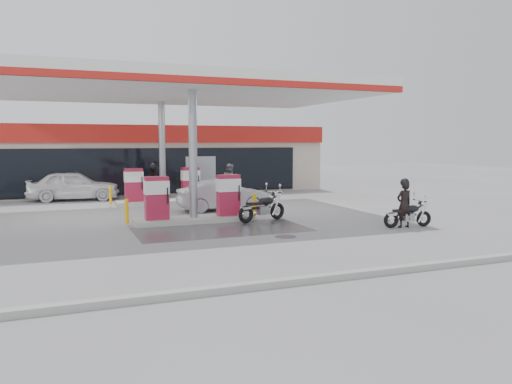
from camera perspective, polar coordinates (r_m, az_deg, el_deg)
ground at (r=17.37m, az=-5.46°, el=-4.41°), size 90.00×90.00×0.00m
wet_patch at (r=17.51m, az=-3.88°, el=-4.30°), size 6.00×3.00×0.00m
drain_cover at (r=16.21m, az=3.37°, el=-5.11°), size 0.70×0.70×0.01m
kerb at (r=10.97m, az=4.96°, el=-10.06°), size 28.00×0.25×0.15m
store_building at (r=32.73m, az=-13.30°, el=3.78°), size 22.00×8.22×4.00m
canopy at (r=22.05m, az=-9.29°, el=11.45°), size 16.00×10.02×5.51m
pump_island_near at (r=19.17m, az=-7.14°, el=-1.32°), size 5.14×1.30×1.78m
pump_island_far at (r=24.99m, az=-10.59°, el=0.28°), size 5.14×1.30×1.78m
main_motorcycle at (r=18.70m, az=17.03°, el=-2.57°), size 1.89×0.72×0.97m
biker_main at (r=18.54m, az=16.57°, el=-1.36°), size 0.62×0.41×1.67m
parked_motorcycle at (r=19.25m, az=0.77°, el=-1.87°), size 2.16×0.92×1.13m
sedan_white at (r=27.73m, az=-20.11°, el=0.70°), size 4.76×2.38×1.56m
attendant at (r=26.91m, az=-2.99°, el=1.26°), size 0.80×0.98×1.89m
hatchback_silver at (r=22.37m, az=-3.72°, el=-0.38°), size 4.08×1.49×1.34m
biker_walking at (r=27.11m, az=-11.69°, el=1.08°), size 1.12×0.95×1.80m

